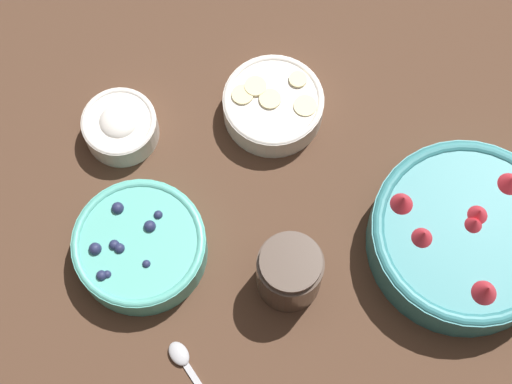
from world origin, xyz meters
The scene contains 7 objects.
ground_plane centered at (0.00, 0.00, 0.00)m, with size 4.00×4.00×0.00m, color #4C3323.
bowl_strawberries centered at (0.15, -0.18, 0.04)m, with size 0.24×0.24×0.08m.
bowl_blueberries centered at (-0.22, -0.02, 0.03)m, with size 0.17×0.17×0.05m.
bowl_bananas centered at (0.01, 0.09, 0.03)m, with size 0.13×0.13×0.05m.
bowl_cream centered at (-0.18, 0.14, 0.03)m, with size 0.10×0.10×0.05m.
jar_chocolate centered at (-0.07, -0.13, 0.04)m, with size 0.08×0.08×0.09m.
spoon centered at (-0.22, -0.19, 0.00)m, with size 0.04×0.14×0.01m.
Camera 1 is at (-0.22, -0.37, 1.04)m, focal length 60.00 mm.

